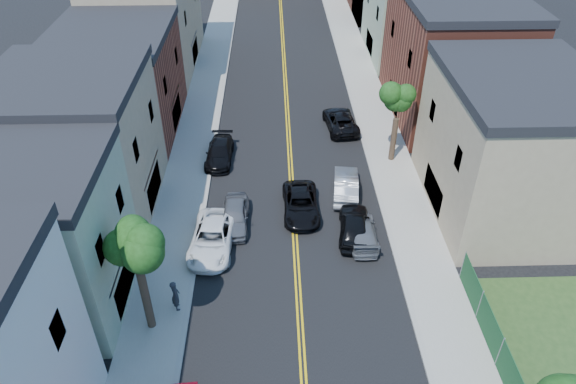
{
  "coord_description": "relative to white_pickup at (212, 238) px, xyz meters",
  "views": [
    {
      "loc": [
        -1.22,
        -4.78,
        22.41
      ],
      "look_at": [
        -0.38,
        23.25,
        2.0
      ],
      "focal_mm": 32.99,
      "sensor_mm": 36.0,
      "label": 1
    }
  ],
  "objects": [
    {
      "name": "tree_left_mid",
      "position": [
        -2.7,
        -6.19,
        5.81
      ],
      "size": [
        5.2,
        5.2,
        9.29
      ],
      "color": "#37271B",
      "rests_on": "sidewalk_left"
    },
    {
      "name": "bldg_right_brick",
      "position": [
        19.18,
        17.8,
        4.23
      ],
      "size": [
        9.0,
        14.0,
        10.0
      ],
      "primitive_type": "cube",
      "color": "brown",
      "rests_on": "ground"
    },
    {
      "name": "bldg_right_tan",
      "position": [
        19.18,
        3.8,
        3.73
      ],
      "size": [
        9.0,
        12.0,
        9.0
      ],
      "primitive_type": "cube",
      "color": "#998466",
      "rests_on": "ground"
    },
    {
      "name": "dark_car_right_far",
      "position": [
        9.67,
        15.07,
        -0.04
      ],
      "size": [
        2.99,
        5.51,
        1.47
      ],
      "primitive_type": "imported",
      "rotation": [
        0.0,
        0.0,
        3.25
      ],
      "color": "black",
      "rests_on": "ground"
    },
    {
      "name": "white_pickup",
      "position": [
        0.0,
        0.0,
        0.0
      ],
      "size": [
        2.95,
        5.73,
        1.55
      ],
      "primitive_type": "imported",
      "rotation": [
        0.0,
        0.0,
        -0.07
      ],
      "color": "white",
      "rests_on": "ground"
    },
    {
      "name": "sidewalk_left",
      "position": [
        -2.72,
        19.8,
        -0.7
      ],
      "size": [
        3.2,
        100.0,
        0.15
      ],
      "primitive_type": "cube",
      "color": "gray",
      "rests_on": "ground"
    },
    {
      "name": "grey_car_left",
      "position": [
        1.27,
        2.22,
        -0.01
      ],
      "size": [
        1.88,
        4.51,
        1.53
      ],
      "primitive_type": "imported",
      "rotation": [
        0.0,
        0.0,
        -0.02
      ],
      "color": "#57585E",
      "rests_on": "ground"
    },
    {
      "name": "bldg_right_palegrn",
      "position": [
        19.18,
        31.8,
        3.48
      ],
      "size": [
        9.0,
        12.0,
        8.5
      ],
      "primitive_type": "cube",
      "color": "gray",
      "rests_on": "ground"
    },
    {
      "name": "sidewalk_right",
      "position": [
        13.08,
        19.8,
        -0.7
      ],
      "size": [
        3.2,
        100.0,
        0.15
      ],
      "primitive_type": "cube",
      "color": "gray",
      "rests_on": "ground"
    },
    {
      "name": "fence_right",
      "position": [
        14.68,
        -10.7,
        0.33
      ],
      "size": [
        0.04,
        15.0,
        1.9
      ],
      "primitive_type": "cube",
      "color": "#143F1E",
      "rests_on": "sidewalk_right"
    },
    {
      "name": "curb_left",
      "position": [
        -0.97,
        19.8,
        -0.7
      ],
      "size": [
        0.3,
        100.0,
        0.15
      ],
      "primitive_type": "cube",
      "color": "gray",
      "rests_on": "ground"
    },
    {
      "name": "bldg_left_tan_far",
      "position": [
        -8.82,
        29.8,
        3.98
      ],
      "size": [
        9.0,
        16.0,
        9.5
      ],
      "primitive_type": "cube",
      "color": "#998466",
      "rests_on": "ground"
    },
    {
      "name": "silver_car_right",
      "position": [
        8.98,
        5.42,
        0.02
      ],
      "size": [
        2.21,
        4.94,
        1.58
      ],
      "primitive_type": "imported",
      "rotation": [
        0.0,
        0.0,
        3.03
      ],
      "color": "#AAACB1",
      "rests_on": "ground"
    },
    {
      "name": "bldg_left_palegrn",
      "position": [
        -8.82,
        -4.2,
        3.48
      ],
      "size": [
        9.0,
        8.0,
        8.5
      ],
      "primitive_type": "cube",
      "color": "gray",
      "rests_on": "ground"
    },
    {
      "name": "bldg_left_brick",
      "position": [
        -8.82,
        15.8,
        3.23
      ],
      "size": [
        9.0,
        12.0,
        8.0
      ],
      "primitive_type": "cube",
      "color": "brown",
      "rests_on": "ground"
    },
    {
      "name": "curb_right",
      "position": [
        11.33,
        19.8,
        -0.7
      ],
      "size": [
        0.3,
        100.0,
        0.15
      ],
      "primitive_type": "cube",
      "color": "gray",
      "rests_on": "ground"
    },
    {
      "name": "pedestrian_left",
      "position": [
        -1.52,
        -5.04,
        0.35
      ],
      "size": [
        0.67,
        0.82,
        1.95
      ],
      "primitive_type": "imported",
      "rotation": [
        0.0,
        0.0,
        1.9
      ],
      "color": "#23242A",
      "rests_on": "sidewalk_left"
    },
    {
      "name": "black_car_left",
      "position": [
        -0.32,
        10.23,
        -0.07
      ],
      "size": [
        2.19,
        4.92,
        1.4
      ],
      "primitive_type": "imported",
      "rotation": [
        0.0,
        0.0,
        -0.05
      ],
      "color": "black",
      "rests_on": "ground"
    },
    {
      "name": "bldg_left_tan_near",
      "position": [
        -8.82,
        4.8,
        3.73
      ],
      "size": [
        9.0,
        10.0,
        9.0
      ],
      "primitive_type": "cube",
      "color": "#998466",
      "rests_on": "ground"
    },
    {
      "name": "black_suv_lane",
      "position": [
        5.68,
        3.4,
        -0.06
      ],
      "size": [
        2.42,
        5.14,
        1.42
      ],
      "primitive_type": "imported",
      "rotation": [
        0.0,
        0.0,
        0.01
      ],
      "color": "black",
      "rests_on": "ground"
    },
    {
      "name": "tree_right_far",
      "position": [
        13.1,
        9.81,
        4.98
      ],
      "size": [
        4.4,
        4.4,
        8.03
      ],
      "color": "#37271B",
      "rests_on": "sidewalk_right"
    },
    {
      "name": "black_car_right",
      "position": [
        8.98,
        0.92,
        0.04
      ],
      "size": [
        2.47,
        4.95,
        1.62
      ],
      "primitive_type": "imported",
      "rotation": [
        0.0,
        0.0,
        3.02
      ],
      "color": "black",
      "rests_on": "ground"
    },
    {
      "name": "grey_car_right",
      "position": [
        9.39,
        0.55,
        -0.1
      ],
      "size": [
        1.89,
        4.61,
        1.34
      ],
      "primitive_type": "imported",
      "rotation": [
        0.0,
        0.0,
        3.14
      ],
      "color": "slate",
      "rests_on": "ground"
    }
  ]
}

